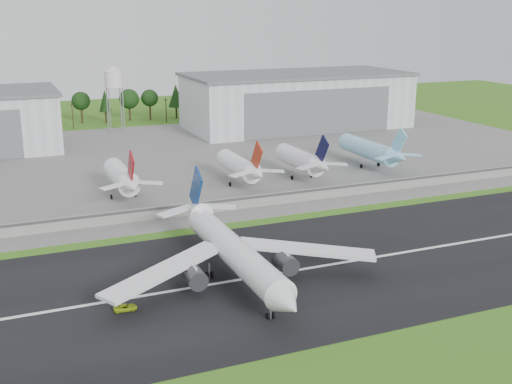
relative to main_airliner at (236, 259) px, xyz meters
name	(u,v)px	position (x,y,z in m)	size (l,w,h in m)	color
ground	(321,289)	(14.29, -9.56, -4.89)	(600.00, 600.00, 0.00)	#3B6A19
runway	(299,270)	(14.29, 0.44, -4.84)	(320.00, 60.00, 0.10)	black
runway_centerline	(299,270)	(14.29, 0.44, -4.78)	(220.00, 1.00, 0.02)	white
apron	(165,161)	(14.29, 110.44, -4.84)	(320.00, 150.00, 0.10)	slate
blast_fence	(226,205)	(14.29, 45.42, -3.09)	(240.00, 0.61, 3.50)	gray
hangar_east	(297,100)	(89.29, 155.35, 7.73)	(102.00, 47.00, 25.20)	silver
water_tower	(113,77)	(9.29, 175.44, 19.66)	(8.40, 8.40, 29.40)	#99999E
utility_poles	(121,126)	(14.29, 190.44, -4.89)	(230.00, 3.00, 12.00)	black
treeline	(115,121)	(14.29, 205.44, -4.89)	(320.00, 16.00, 22.00)	black
main_airliner	(236,259)	(0.00, 0.00, 0.00)	(57.29, 59.04, 18.17)	white
ground_vehicle	(125,307)	(-23.23, -4.47, -4.20)	(1.97, 4.28, 1.19)	#A0C016
parked_jet_red_a	(123,178)	(-9.02, 67.03, 1.48)	(7.36, 31.29, 16.90)	white
parked_jet_red_b	(242,167)	(27.54, 67.01, 1.35)	(7.36, 31.29, 16.75)	white
parked_jet_navy	(304,161)	(48.85, 67.03, 1.50)	(7.36, 31.29, 16.91)	white
parked_jet_skyblue	(373,150)	(77.86, 72.03, 1.43)	(7.36, 37.29, 16.89)	#8CCFF2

